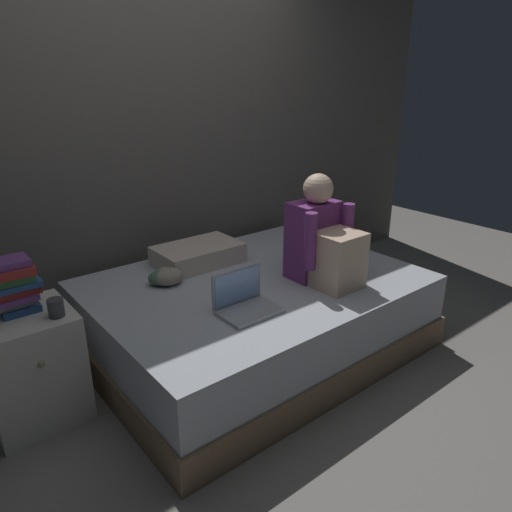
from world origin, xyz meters
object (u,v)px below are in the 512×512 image
(book_stack, at_px, (12,286))
(mug, at_px, (56,308))
(laptop, at_px, (245,301))
(person_sitting, at_px, (323,242))
(pillow, at_px, (198,254))
(nightstand, at_px, (32,367))
(clothes_pile, at_px, (166,276))
(bed, at_px, (255,314))

(book_stack, bearing_deg, mug, -50.23)
(laptop, xyz_separation_m, book_stack, (-1.00, 0.54, 0.19))
(person_sitting, relative_size, pillow, 1.17)
(mug, bearing_deg, nightstand, 137.31)
(person_sitting, xyz_separation_m, mug, (-1.48, 0.34, -0.10))
(laptop, distance_m, pillow, 0.77)
(nightstand, distance_m, book_stack, 0.44)
(nightstand, distance_m, pillow, 1.22)
(book_stack, distance_m, clothes_pile, 0.87)
(laptop, bearing_deg, mug, 156.93)
(laptop, relative_size, mug, 3.56)
(bed, bearing_deg, person_sitting, -40.37)
(mug, relative_size, clothes_pile, 0.43)
(pillow, relative_size, clothes_pile, 2.69)
(clothes_pile, bearing_deg, person_sitting, -35.68)
(person_sitting, bearing_deg, pillow, 121.78)
(laptop, xyz_separation_m, clothes_pile, (-0.16, 0.59, -0.01))
(bed, xyz_separation_m, mug, (-1.17, 0.07, 0.39))
(person_sitting, bearing_deg, bed, 139.63)
(book_stack, bearing_deg, bed, -10.45)
(mug, bearing_deg, laptop, -23.07)
(person_sitting, xyz_separation_m, clothes_pile, (-0.78, 0.56, -0.20))
(book_stack, relative_size, clothes_pile, 1.31)
(laptop, distance_m, clothes_pile, 0.61)
(clothes_pile, bearing_deg, laptop, -75.14)
(laptop, bearing_deg, bed, 43.48)
(pillow, bearing_deg, bed, -73.76)
(laptop, xyz_separation_m, pillow, (0.18, 0.74, 0.01))
(clothes_pile, bearing_deg, nightstand, -173.12)
(person_sitting, distance_m, book_stack, 1.70)
(nightstand, height_order, mug, mug)
(mug, bearing_deg, clothes_pile, 17.39)
(book_stack, xyz_separation_m, mug, (0.14, -0.17, -0.10))
(bed, distance_m, nightstand, 1.32)
(nightstand, bearing_deg, pillow, 12.43)
(person_sitting, bearing_deg, book_stack, 162.65)
(bed, relative_size, clothes_pile, 9.62)
(person_sitting, xyz_separation_m, book_stack, (-1.62, 0.51, -0.01))
(pillow, xyz_separation_m, book_stack, (-1.18, -0.21, 0.18))
(laptop, bearing_deg, person_sitting, 2.63)
(nightstand, distance_m, person_sitting, 1.73)
(nightstand, height_order, book_stack, book_stack)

